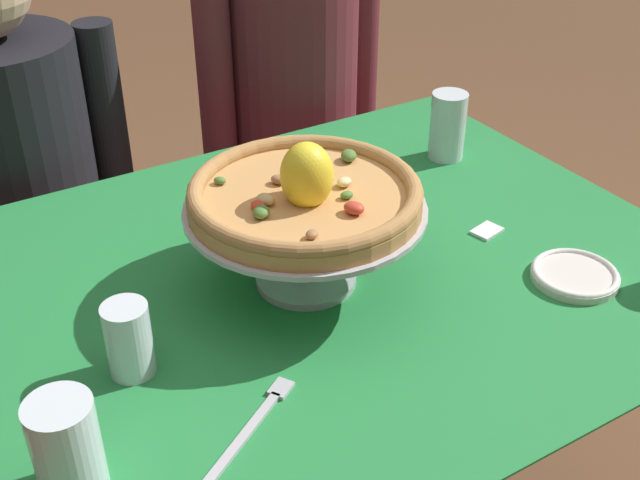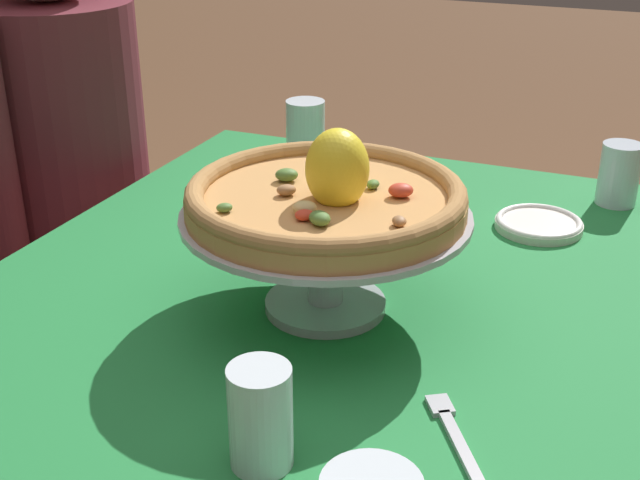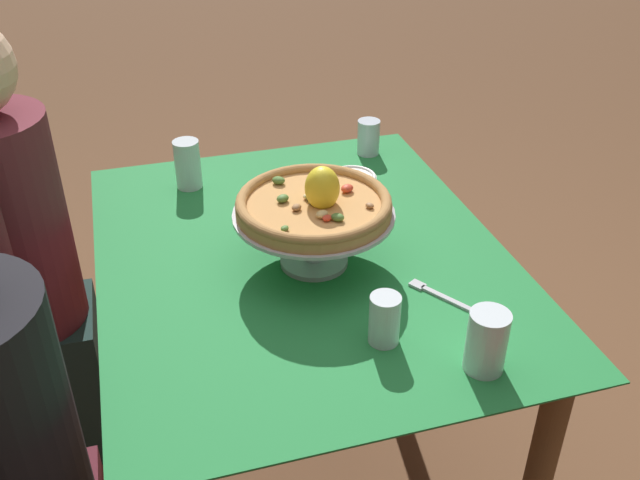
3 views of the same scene
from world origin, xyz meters
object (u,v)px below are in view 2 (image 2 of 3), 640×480
water_glass_side_left (261,423)px  water_glass_back_right (306,142)px  pizza_stand (326,239)px  dinner_fork (462,450)px  diner_right (77,222)px  sugar_packet (425,216)px  water_glass_front_right (619,177)px  side_plate (539,224)px  pizza (327,195)px

water_glass_side_left → water_glass_back_right: size_ratio=0.79×
pizza_stand → dinner_fork: bearing=-132.5°
pizza_stand → diner_right: size_ratio=0.28×
sugar_packet → water_glass_side_left: bearing=-178.1°
dinner_fork → water_glass_front_right: bearing=-6.3°
pizza_stand → dinner_fork: size_ratio=1.95×
water_glass_side_left → diner_right: bearing=48.3°
water_glass_side_left → pizza_stand: bearing=10.7°
pizza_stand → sugar_packet: size_ratio=7.08×
water_glass_back_right → side_plate: bearing=-102.1°
pizza → dinner_fork: size_ratio=1.86×
water_glass_back_right → diner_right: size_ratio=0.10×
pizza → side_plate: (0.35, -0.21, -0.15)m
pizza_stand → water_glass_front_right: size_ratio=3.47×
water_glass_front_right → water_glass_back_right: (-0.06, 0.53, 0.01)m
dinner_fork → diner_right: 1.09m
pizza_stand → water_glass_back_right: size_ratio=2.69×
pizza_stand → water_glass_side_left: (-0.30, -0.06, -0.05)m
diner_right → pizza: bearing=-118.0°
water_glass_side_left → diner_right: 1.01m
sugar_packet → diner_right: diner_right is taller
pizza → water_glass_back_right: pizza is taller
water_glass_back_right → diner_right: (-0.08, 0.46, -0.20)m
diner_right → pizza_stand: bearing=-118.0°
pizza_stand → side_plate: size_ratio=2.66×
pizza → sugar_packet: pizza is taller
dinner_fork → water_glass_side_left: bearing=116.4°
dinner_fork → diner_right: diner_right is taller
side_plate → diner_right: size_ratio=0.11×
pizza → sugar_packet: 0.37m
pizza_stand → side_plate: pizza_stand is taller
pizza_stand → water_glass_back_right: (0.45, 0.22, -0.04)m
water_glass_side_left → water_glass_front_right: 0.84m
water_glass_side_left → side_plate: bearing=-13.2°
pizza_stand → pizza: 0.06m
pizza_stand → water_glass_back_right: 0.50m
pizza → side_plate: pizza is taller
water_glass_front_right → water_glass_back_right: water_glass_back_right is taller
water_glass_front_right → sugar_packet: water_glass_front_right is taller
water_glass_front_right → sugar_packet: (-0.18, 0.27, -0.04)m
pizza_stand → diner_right: (0.36, 0.69, -0.24)m
dinner_fork → sugar_packet: size_ratio=3.64×
diner_right → water_glass_front_right: bearing=-81.8°
pizza → dinner_fork: (-0.21, -0.23, -0.15)m
side_plate → sugar_packet: (-0.02, 0.17, -0.01)m
water_glass_back_right → dinner_fork: water_glass_back_right is taller
water_glass_side_left → sugar_packet: bearing=1.9°
water_glass_back_right → side_plate: water_glass_back_right is taller
pizza → diner_right: diner_right is taller
water_glass_front_right → water_glass_back_right: 0.53m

